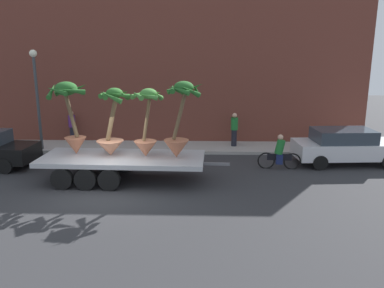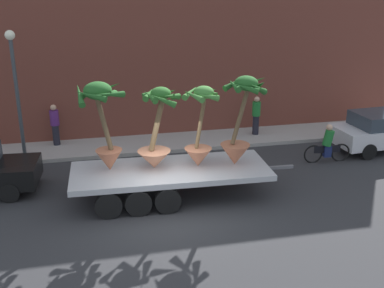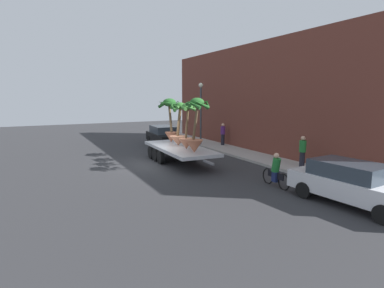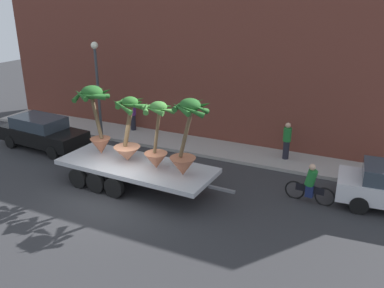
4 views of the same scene
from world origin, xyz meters
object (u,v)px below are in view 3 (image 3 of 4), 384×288
potted_palm_rear (196,128)px  pedestrian_near_gate (302,151)px  potted_palm_front (187,129)px  street_lamp (201,105)px  cyclist (276,172)px  trailing_car (163,135)px  potted_palm_extra (170,118)px  flatbed_trailer (178,150)px  potted_palm_middle (179,128)px  pedestrian_far_left (223,134)px  parked_car (352,183)px

potted_palm_rear → pedestrian_near_gate: potted_palm_rear is taller
potted_palm_front → street_lamp: 7.30m
cyclist → trailing_car: bearing=-179.8°
potted_palm_extra → pedestrian_near_gate: size_ratio=1.66×
flatbed_trailer → potted_palm_front: bearing=0.5°
potted_palm_extra → pedestrian_near_gate: (6.72, 4.78, -1.53)m
potted_palm_middle → cyclist: (6.77, 1.54, -1.40)m
potted_palm_middle → potted_palm_front: 1.37m
potted_palm_rear → flatbed_trailer: bearing=177.6°
potted_palm_rear → trailing_car: size_ratio=0.62×
street_lamp → flatbed_trailer: bearing=-41.8°
flatbed_trailer → potted_palm_middle: bearing=132.3°
flatbed_trailer → trailing_car: 6.47m
pedestrian_near_gate → cyclist: bearing=-63.7°
street_lamp → pedestrian_far_left: bearing=50.7°
potted_palm_extra → cyclist: size_ratio=1.54×
parked_car → trailing_car: bearing=-176.8°
flatbed_trailer → potted_palm_middle: potted_palm_middle is taller
potted_palm_middle → cyclist: potted_palm_middle is taller
parked_car → pedestrian_far_left: bearing=167.1°
potted_palm_front → pedestrian_far_left: (-4.78, 5.54, -1.09)m
trailing_car → street_lamp: 3.84m
trailing_car → pedestrian_near_gate: pedestrian_near_gate is taller
flatbed_trailer → trailing_car: trailing_car is taller
pedestrian_far_left → flatbed_trailer: bearing=-57.3°
potted_palm_front → trailing_car: 7.76m
potted_palm_middle → potted_palm_extra: potted_palm_extra is taller
cyclist → potted_palm_rear: bearing=-156.6°
flatbed_trailer → potted_palm_extra: size_ratio=2.58×
flatbed_trailer → parked_car: size_ratio=1.55×
potted_palm_extra → trailing_car: size_ratio=0.61×
potted_palm_rear → potted_palm_front: size_ratio=1.11×
pedestrian_near_gate → pedestrian_far_left: 8.53m
potted_palm_middle → trailing_car: size_ratio=0.56×
potted_palm_extra → street_lamp: (-2.92, 3.89, 0.65)m
cyclist → parked_car: bearing=15.1°
potted_palm_rear → potted_palm_middle: bearing=174.4°
potted_palm_rear → parked_car: potted_palm_rear is taller
cyclist → potted_palm_middle: bearing=-167.2°
potted_palm_extra → trailing_car: (-4.50, 1.34, -1.75)m
cyclist → street_lamp: bearing=167.6°
potted_palm_rear → potted_palm_extra: potted_palm_rear is taller
flatbed_trailer → pedestrian_near_gate: pedestrian_near_gate is taller
potted_palm_middle → pedestrian_near_gate: potted_palm_middle is taller
cyclist → pedestrian_far_left: pedestrian_far_left is taller
pedestrian_near_gate → parked_car: bearing=-28.2°
potted_palm_middle → potted_palm_front: potted_palm_middle is taller
flatbed_trailer → potted_palm_rear: bearing=-2.4°
potted_palm_extra → cyclist: (8.39, 1.40, -1.91)m
pedestrian_far_left → street_lamp: bearing=-129.3°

